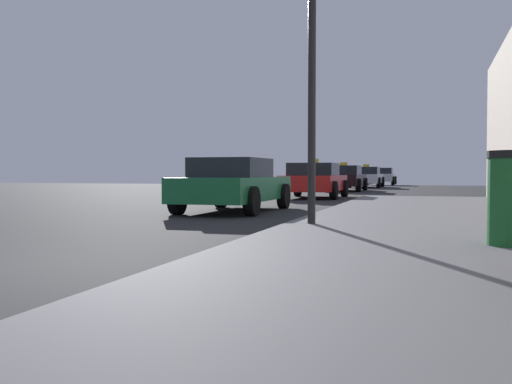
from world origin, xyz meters
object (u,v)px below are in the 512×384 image
object	(u,v)px
car_green	(234,184)
car_red	(314,180)
car_white	(366,177)
car_silver	(381,176)
car_black	(344,178)
street_lamp	(312,14)

from	to	relation	value
car_green	car_red	distance (m)	7.98
car_white	car_silver	xyz separation A→B (m)	(0.28, 8.04, -0.00)
car_red	car_black	world-z (taller)	same
car_black	car_white	world-z (taller)	same
car_green	street_lamp	bearing A→B (deg)	-58.34
car_white	car_silver	size ratio (longest dim) A/B	1.09
car_green	car_silver	distance (m)	32.00
car_white	street_lamp	bearing A→B (deg)	-85.65
car_black	street_lamp	bearing A→B (deg)	-83.25
street_lamp	car_black	bearing A→B (deg)	96.75
car_red	car_white	size ratio (longest dim) A/B	0.92
car_red	car_black	size ratio (longest dim) A/B	0.92
car_black	car_green	bearing A→B (deg)	-91.01
car_black	car_silver	world-z (taller)	car_black
street_lamp	car_white	distance (m)	28.65
car_white	car_silver	bearing A→B (deg)	88.02
car_red	car_black	distance (m)	8.50
car_red	car_silver	distance (m)	24.02
car_green	car_white	size ratio (longest dim) A/B	0.99
car_red	car_white	world-z (taller)	same
car_black	car_silver	size ratio (longest dim) A/B	1.09
car_black	car_white	size ratio (longest dim) A/B	1.00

